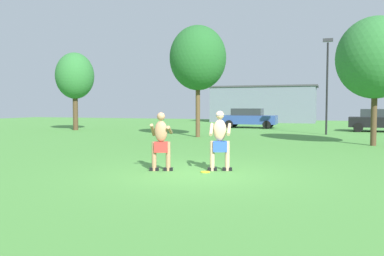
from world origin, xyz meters
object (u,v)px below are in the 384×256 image
Objects in this scene: car_black_near_post at (382,120)px; lamp_post at (327,76)px; player_with_cap at (220,138)px; tree_near_building at (198,58)px; tree_behind_players at (75,76)px; frisbee at (205,172)px; player_in_red at (161,140)px; car_blue_mid_lot at (249,118)px; tree_left_field at (375,58)px.

car_black_near_post is 0.75× the size of lamp_post.
tree_near_building is at bearing 111.24° from player_with_cap.
frisbee is at bearing -44.74° from tree_behind_players.
player_in_red reaches higher than car_blue_mid_lot.
player_with_cap is at bearing -43.38° from tree_behind_players.
lamp_post is at bearing -132.19° from car_black_near_post.
tree_behind_players reaches higher than car_blue_mid_lot.
car_blue_mid_lot is (-2.87, 21.38, 0.81)m from frisbee.
car_black_near_post is 1.03× the size of car_blue_mid_lot.
tree_left_field reaches higher than player_with_cap.
player_with_cap is at bearing -68.76° from tree_near_building.
player_with_cap is 21.24m from car_blue_mid_lot.
player_in_red is 0.37× the size of car_black_near_post.
lamp_post is 1.04× the size of tree_behind_players.
car_black_near_post and car_blue_mid_lot have the same top height.
tree_near_building is at bearing -141.88° from car_black_near_post.
tree_behind_players is at bearing 163.71° from tree_near_building.
tree_near_building is (10.55, -3.08, 0.55)m from tree_behind_players.
player_in_red is at bearing -85.68° from car_blue_mid_lot.
car_blue_mid_lot is 10.82m from tree_near_building.
frisbee is 21.59m from car_blue_mid_lot.
car_black_near_post is (6.38, 19.21, -0.10)m from player_with_cap.
tree_left_field is 0.91× the size of tree_near_building.
tree_near_building is at bearing 103.24° from player_in_red.
tree_behind_players is at bearing 135.26° from frisbee.
tree_behind_players is 0.89× the size of tree_near_building.
tree_near_building is (-10.61, -8.32, 3.69)m from car_black_near_post.
car_blue_mid_lot is at bearing 94.32° from player_in_red.
player_in_red is at bearing -111.87° from car_black_near_post.
player_with_cap is 0.29× the size of tree_left_field.
car_black_near_post is at bearing 38.12° from tree_near_building.
player_with_cap is 12.22m from tree_near_building.
tree_near_building reaches higher than player_with_cap.
tree_near_building is at bearing 109.22° from frisbee.
tree_behind_players is at bearing 132.40° from player_in_red.
car_black_near_post is (7.92, 19.74, -0.03)m from player_in_red.
tree_near_building is (-3.93, 11.27, 4.51)m from frisbee.
frisbee is 12.75m from tree_near_building.
tree_left_field is 9.28m from tree_near_building.
tree_left_field is at bearing 55.96° from player_in_red.
frisbee is at bearing -101.17° from lamp_post.
lamp_post is 1.03× the size of tree_left_field.
tree_near_building is (-9.04, 2.01, 0.57)m from tree_left_field.
player_with_cap is 1.03× the size of player_in_red.
tree_behind_players reaches higher than frisbee.
player_in_red is 0.26× the size of tree_near_building.
player_in_red is 11.77m from tree_left_field.
tree_near_building is (-1.06, -10.12, 3.69)m from car_blue_mid_lot.
tree_near_building is at bearing -16.29° from tree_behind_players.
tree_left_field is (-1.57, -10.33, 3.13)m from car_black_near_post.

